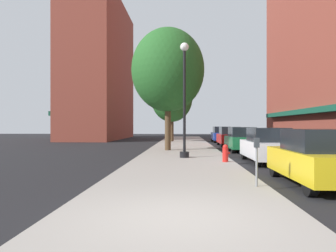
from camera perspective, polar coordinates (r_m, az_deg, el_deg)
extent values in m
plane|color=black|center=(24.24, 12.11, -4.09)|extent=(90.00, 90.00, 0.00)
cube|color=gray|center=(24.92, 2.59, -3.84)|extent=(4.80, 50.00, 0.12)
cube|color=#144C38|center=(30.19, 25.34, 2.61)|extent=(0.90, 34.00, 0.50)
cube|color=brown|center=(44.86, -11.70, 9.34)|extent=(6.00, 18.00, 17.97)
cube|color=#144C38|center=(45.25, -15.81, 1.77)|extent=(0.90, 15.30, 0.50)
cylinder|color=black|center=(16.88, 2.87, -5.00)|extent=(0.48, 0.48, 0.30)
cylinder|color=black|center=(16.86, 2.87, 4.35)|extent=(0.14, 0.14, 5.20)
sphere|color=silver|center=(17.29, 2.87, 13.58)|extent=(0.44, 0.44, 0.44)
cylinder|color=red|center=(15.08, 9.96, -4.99)|extent=(0.26, 0.26, 0.62)
sphere|color=red|center=(15.05, 9.96, -3.63)|extent=(0.24, 0.24, 0.24)
cylinder|color=red|center=(15.09, 10.49, -4.65)|extent=(0.12, 0.10, 0.10)
cylinder|color=slate|center=(9.20, 15.17, -6.90)|extent=(0.06, 0.06, 1.05)
cube|color=#33383D|center=(9.14, 15.17, -2.83)|extent=(0.14, 0.09, 0.26)
cylinder|color=#4C3823|center=(34.31, 0.65, -0.25)|extent=(0.40, 0.40, 2.90)
ellipsoid|color=#235B23|center=(34.43, 0.65, 4.89)|extent=(4.36, 4.36, 5.01)
cylinder|color=#4C3823|center=(21.91, -0.03, 0.43)|extent=(0.40, 0.40, 3.55)
ellipsoid|color=#235B23|center=(22.23, -0.03, 9.76)|extent=(4.87, 4.87, 5.60)
cylinder|color=black|center=(11.97, 18.06, -6.85)|extent=(0.22, 0.64, 0.64)
cylinder|color=black|center=(12.47, 25.04, -6.57)|extent=(0.22, 0.64, 0.64)
cylinder|color=black|center=(8.95, 23.52, -9.20)|extent=(0.22, 0.64, 0.64)
cube|color=gold|center=(10.67, 24.41, -5.97)|extent=(1.80, 4.30, 0.76)
cube|color=black|center=(10.48, 24.71, -2.24)|extent=(1.56, 2.20, 0.64)
cylinder|color=black|center=(17.57, 13.09, -4.63)|extent=(0.22, 0.64, 0.64)
cylinder|color=black|center=(17.92, 18.02, -4.55)|extent=(0.22, 0.64, 0.64)
cylinder|color=black|center=(14.45, 15.36, -5.66)|extent=(0.22, 0.64, 0.64)
cylinder|color=black|center=(14.86, 21.27, -5.50)|extent=(0.22, 0.64, 0.64)
cube|color=silver|center=(16.15, 16.84, -3.91)|extent=(1.80, 4.30, 0.76)
cube|color=black|center=(15.97, 16.97, -1.44)|extent=(1.56, 2.20, 0.64)
cylinder|color=black|center=(24.39, 10.19, -3.32)|extent=(0.22, 0.64, 0.64)
cylinder|color=black|center=(24.64, 13.79, -3.28)|extent=(0.22, 0.64, 0.64)
cylinder|color=black|center=(21.23, 11.30, -3.82)|extent=(0.22, 0.64, 0.64)
cylinder|color=black|center=(21.51, 15.42, -3.77)|extent=(0.22, 0.64, 0.64)
cube|color=#196638|center=(22.91, 12.64, -2.73)|extent=(1.80, 4.30, 0.76)
cube|color=black|center=(22.74, 12.70, -0.99)|extent=(1.56, 2.20, 0.64)
cylinder|color=black|center=(30.31, 8.74, -2.65)|extent=(0.22, 0.64, 0.64)
cylinder|color=black|center=(30.51, 11.65, -2.64)|extent=(0.22, 0.64, 0.64)
cylinder|color=black|center=(27.14, 9.43, -2.97)|extent=(0.22, 0.64, 0.64)
cylinder|color=black|center=(27.36, 12.68, -2.95)|extent=(0.22, 0.64, 0.64)
cube|color=red|center=(28.81, 10.61, -2.16)|extent=(1.80, 4.30, 0.76)
cube|color=black|center=(28.64, 10.65, -0.77)|extent=(1.56, 2.20, 0.64)
cylinder|color=black|center=(36.66, 7.71, -2.18)|extent=(0.22, 0.64, 0.64)
cylinder|color=black|center=(36.82, 10.13, -2.17)|extent=(0.22, 0.64, 0.64)
cylinder|color=black|center=(33.47, 8.17, -2.40)|extent=(0.22, 0.64, 0.64)
cylinder|color=black|center=(33.65, 10.82, -2.38)|extent=(0.22, 0.64, 0.64)
cube|color=#1E389E|center=(35.13, 9.20, -1.76)|extent=(1.80, 4.30, 0.76)
cube|color=black|center=(34.97, 9.23, -0.62)|extent=(1.56, 2.20, 0.64)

